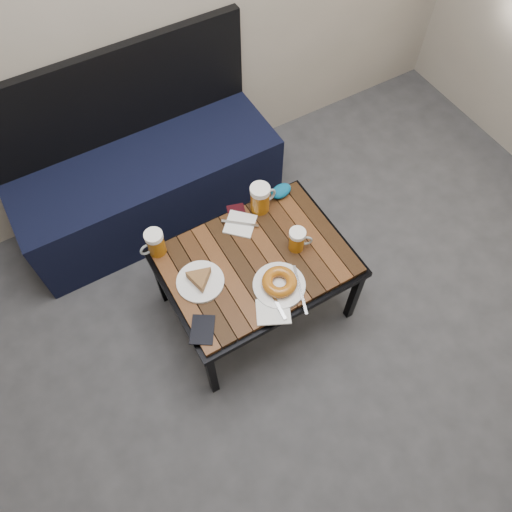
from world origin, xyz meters
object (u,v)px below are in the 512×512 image
beer_mug_left (155,243)px  beer_mug_centre (261,198)px  bench (148,181)px  plate_pie (200,280)px  cafe_table (256,264)px  passport_navy (203,330)px  passport_burgundy (237,214)px  beer_mug_right (297,240)px  knit_pouch (281,191)px  plate_bagel (279,283)px

beer_mug_left → beer_mug_centre: size_ratio=0.88×
bench → plate_pie: (-0.07, -0.82, 0.22)m
cafe_table → passport_navy: passport_navy is taller
cafe_table → beer_mug_centre: beer_mug_centre is taller
plate_pie → passport_navy: size_ratio=1.58×
beer_mug_centre → passport_navy: 0.67m
plate_pie → passport_burgundy: size_ratio=1.81×
beer_mug_left → plate_pie: beer_mug_left is taller
beer_mug_left → passport_navy: size_ratio=1.01×
bench → beer_mug_right: bench is taller
cafe_table → knit_pouch: knit_pouch is taller
knit_pouch → plate_pie: bearing=-156.6°
passport_navy → knit_pouch: 0.79m
beer_mug_left → plate_bagel: 0.57m
beer_mug_centre → beer_mug_right: bearing=-88.5°
cafe_table → plate_bagel: size_ratio=2.86×
beer_mug_right → plate_pie: bearing=-160.0°
plate_bagel → passport_burgundy: bearing=86.1°
bench → knit_pouch: size_ratio=12.52×
beer_mug_centre → knit_pouch: (0.13, 0.02, -0.05)m
beer_mug_left → passport_burgundy: bearing=175.1°
beer_mug_left → beer_mug_centre: 0.52m
bench → cafe_table: size_ratio=1.67×
cafe_table → passport_navy: 0.41m
bench → plate_pie: bench is taller
cafe_table → passport_navy: bearing=-152.9°
cafe_table → beer_mug_centre: (0.16, 0.24, 0.12)m
knit_pouch → plate_bagel: bearing=-122.3°
knit_pouch → cafe_table: bearing=-138.1°
knit_pouch → passport_burgundy: bearing=180.0°
bench → passport_burgundy: bearing=-66.8°
bench → plate_pie: bearing=-94.7°
plate_pie → passport_burgundy: plate_pie is taller
plate_pie → knit_pouch: plate_pie is taller
plate_pie → passport_navy: 0.22m
beer_mug_right → passport_burgundy: beer_mug_right is taller
plate_pie → passport_burgundy: 0.40m
plate_bagel → passport_navy: bearing=-177.6°
cafe_table → plate_pie: size_ratio=4.04×
beer_mug_right → plate_pie: 0.46m
passport_burgundy → knit_pouch: size_ratio=1.03×
beer_mug_centre → plate_pie: beer_mug_centre is taller
beer_mug_right → knit_pouch: (0.10, 0.30, -0.04)m
beer_mug_right → passport_navy: 0.57m
beer_mug_left → passport_burgundy: 0.41m
passport_burgundy → beer_mug_right: bearing=-47.0°
beer_mug_right → passport_burgundy: 0.33m
passport_navy → beer_mug_centre: bearing=71.5°
bench → knit_pouch: bearing=-49.7°
beer_mug_left → plate_pie: bearing=106.7°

